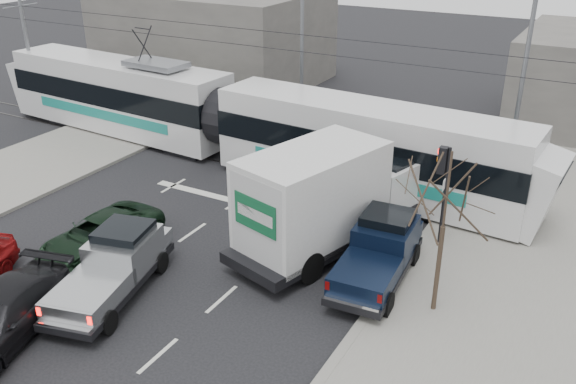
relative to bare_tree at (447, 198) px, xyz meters
The scene contains 14 objects.
ground 8.85m from the bare_tree, 161.79° to the right, with size 120.00×120.00×0.00m, color black.
sidewalk_right 4.69m from the bare_tree, 60.75° to the right, with size 6.00×60.00×0.15m, color gray.
rails 11.33m from the bare_tree, 135.38° to the left, with size 60.00×1.60×0.03m, color #33302D.
building_left 29.11m from the bare_tree, 137.92° to the left, with size 14.00×10.00×6.00m, color slate.
bare_tree is the anchor object (origin of this frame).
traffic_signal 4.28m from the bare_tree, 105.76° to the left, with size 0.44×0.44×3.60m.
street_lamp_near 11.58m from the bare_tree, 91.42° to the left, with size 2.38×0.25×9.00m.
street_lamp_far 17.97m from the bare_tree, 131.12° to the left, with size 2.38×0.25×9.00m.
catenary 10.68m from the bare_tree, 135.38° to the left, with size 60.00×0.20×7.00m.
tram 14.45m from the bare_tree, 149.12° to the left, with size 27.96×4.57×5.68m.
silver_pickup 10.15m from the bare_tree, 158.00° to the right, with size 2.97×5.50×1.90m.
box_truck 5.30m from the bare_tree, 156.86° to the left, with size 4.57×8.04×3.81m.
navy_pickup 3.63m from the bare_tree, 155.09° to the left, with size 2.19×5.01×2.06m.
green_car 11.81m from the bare_tree, 169.02° to the right, with size 2.18×4.72×1.31m, color black.
Camera 1 is at (11.08, -12.67, 10.93)m, focal length 38.00 mm.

